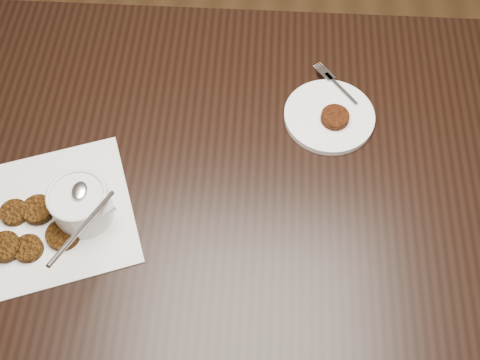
# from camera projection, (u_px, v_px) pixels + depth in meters

# --- Properties ---
(floor) EXTENTS (4.00, 4.00, 0.00)m
(floor) POSITION_uv_depth(u_px,v_px,m) (251.00, 318.00, 1.73)
(floor) COLOR #50351B
(floor) RESTS_ON ground
(table) EXTENTS (1.32, 0.85, 0.75)m
(table) POSITION_uv_depth(u_px,v_px,m) (274.00, 254.00, 1.42)
(table) COLOR black
(table) RESTS_ON floor
(napkin) EXTENTS (0.35, 0.35, 0.00)m
(napkin) POSITION_uv_depth(u_px,v_px,m) (55.00, 215.00, 1.05)
(napkin) COLOR silver
(napkin) RESTS_ON table
(sauce_ramekin) EXTENTS (0.14, 0.14, 0.14)m
(sauce_ramekin) POSITION_uv_depth(u_px,v_px,m) (76.00, 194.00, 0.99)
(sauce_ramekin) COLOR silver
(sauce_ramekin) RESTS_ON napkin
(patty_cluster) EXTENTS (0.25, 0.25, 0.02)m
(patty_cluster) POSITION_uv_depth(u_px,v_px,m) (33.00, 226.00, 1.03)
(patty_cluster) COLOR #58310B
(patty_cluster) RESTS_ON napkin
(plate_with_patty) EXTENTS (0.25, 0.25, 0.03)m
(plate_with_patty) POSITION_uv_depth(u_px,v_px,m) (330.00, 114.00, 1.16)
(plate_with_patty) COLOR white
(plate_with_patty) RESTS_ON table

